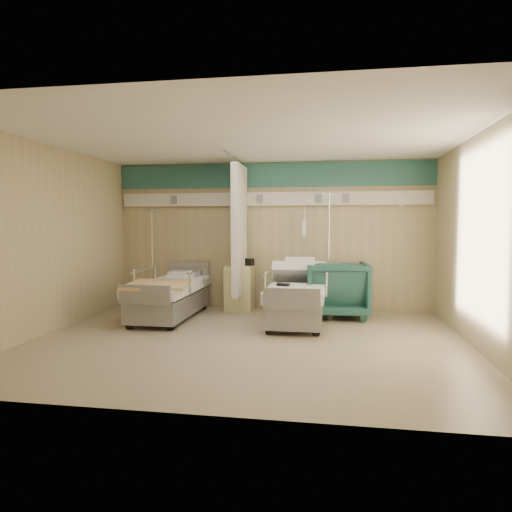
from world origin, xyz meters
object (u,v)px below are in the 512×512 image
(iv_stand_right, at_px, (328,290))
(iv_stand_left, at_px, (153,288))
(visitor_armchair, at_px, (337,289))
(bed_right, at_px, (297,304))
(bedside_cabinet, at_px, (240,288))
(bed_left, at_px, (170,300))

(iv_stand_right, height_order, iv_stand_left, iv_stand_right)
(visitor_armchair, relative_size, iv_stand_left, 0.56)
(bed_right, relative_size, bedside_cabinet, 2.54)
(visitor_armchair, height_order, iv_stand_right, iv_stand_right)
(bed_right, distance_m, bed_left, 2.20)
(visitor_armchair, distance_m, iv_stand_left, 3.53)
(bed_right, bearing_deg, iv_stand_right, 56.65)
(bed_right, height_order, iv_stand_left, iv_stand_left)
(bed_right, distance_m, bedside_cabinet, 1.46)
(iv_stand_right, distance_m, iv_stand_left, 3.37)
(bed_left, xyz_separation_m, iv_stand_left, (-0.67, 0.89, 0.08))
(bed_left, xyz_separation_m, bedside_cabinet, (1.05, 0.90, 0.11))
(bedside_cabinet, relative_size, iv_stand_left, 0.45)
(bed_right, relative_size, iv_stand_left, 1.13)
(visitor_armchair, xyz_separation_m, iv_stand_left, (-3.52, 0.29, -0.10))
(bed_left, xyz_separation_m, iv_stand_right, (2.70, 0.76, 0.13))
(bed_right, xyz_separation_m, bedside_cabinet, (-1.15, 0.90, 0.11))
(bed_left, distance_m, iv_stand_left, 1.12)
(iv_stand_left, bearing_deg, bedside_cabinet, 0.21)
(bed_right, distance_m, visitor_armchair, 0.90)
(bedside_cabinet, xyz_separation_m, iv_stand_right, (1.65, -0.14, 0.02))
(bed_right, relative_size, visitor_armchair, 2.01)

